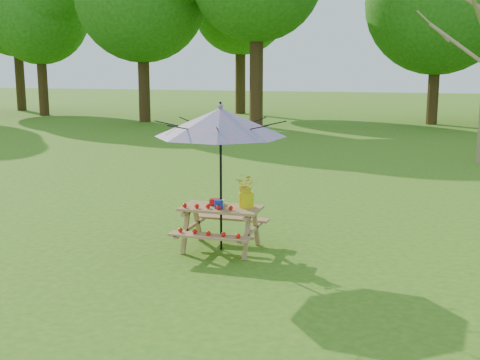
# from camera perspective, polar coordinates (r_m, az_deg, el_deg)

# --- Properties ---
(ground) EXTENTS (120.00, 120.00, 0.00)m
(ground) POSITION_cam_1_polar(r_m,az_deg,el_deg) (7.86, -9.39, -9.96)
(ground) COLOR #336E15
(ground) RESTS_ON ground
(picnic_table) EXTENTS (1.20, 1.32, 0.67)m
(picnic_table) POSITION_cam_1_polar(r_m,az_deg,el_deg) (9.17, -1.81, -4.65)
(picnic_table) COLOR #AB784D
(picnic_table) RESTS_ON ground
(patio_umbrella) EXTENTS (2.42, 2.42, 2.25)m
(patio_umbrella) POSITION_cam_1_polar(r_m,az_deg,el_deg) (8.88, -1.86, 5.49)
(patio_umbrella) COLOR black
(patio_umbrella) RESTS_ON ground
(produce_bins) EXTENTS (0.27, 0.41, 0.13)m
(produce_bins) POSITION_cam_1_polar(r_m,az_deg,el_deg) (9.10, -2.13, -2.20)
(produce_bins) COLOR red
(produce_bins) RESTS_ON picnic_table
(tomatoes_row) EXTENTS (0.77, 0.13, 0.07)m
(tomatoes_row) POSITION_cam_1_polar(r_m,az_deg,el_deg) (8.96, -3.09, -2.53)
(tomatoes_row) COLOR red
(tomatoes_row) RESTS_ON picnic_table
(flower_bucket) EXTENTS (0.36, 0.33, 0.51)m
(flower_bucket) POSITION_cam_1_polar(r_m,az_deg,el_deg) (9.01, 0.60, -0.92)
(flower_bucket) COLOR yellow
(flower_bucket) RESTS_ON picnic_table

